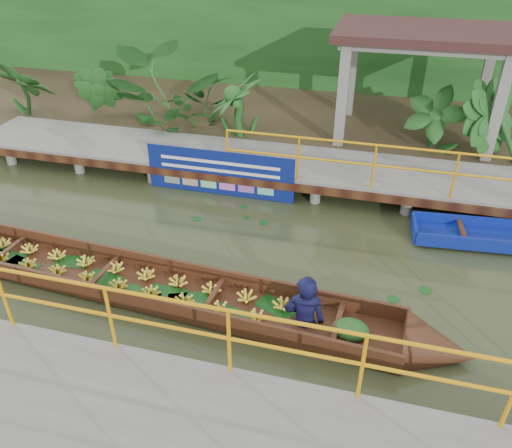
# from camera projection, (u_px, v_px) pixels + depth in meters

# --- Properties ---
(ground) EXTENTS (80.00, 80.00, 0.00)m
(ground) POSITION_uv_depth(u_px,v_px,m) (239.00, 263.00, 9.35)
(ground) COLOR #2A3219
(ground) RESTS_ON ground
(land_strip) EXTENTS (30.00, 8.00, 0.45)m
(land_strip) POSITION_uv_depth(u_px,v_px,m) (308.00, 117.00, 15.38)
(land_strip) COLOR #2F2317
(land_strip) RESTS_ON ground
(far_dock) EXTENTS (16.00, 2.06, 1.66)m
(far_dock) POSITION_uv_depth(u_px,v_px,m) (280.00, 165.00, 11.90)
(far_dock) COLOR slate
(far_dock) RESTS_ON ground
(pavilion) EXTENTS (4.40, 3.00, 3.00)m
(pavilion) POSITION_uv_depth(u_px,v_px,m) (425.00, 44.00, 12.37)
(pavilion) COLOR slate
(pavilion) RESTS_ON ground
(foliage_backdrop) EXTENTS (30.00, 0.80, 4.00)m
(foliage_backdrop) POSITION_uv_depth(u_px,v_px,m) (324.00, 41.00, 16.49)
(foliage_backdrop) COLOR #174516
(foliage_backdrop) RESTS_ON ground
(vendor_boat) EXTENTS (10.31, 1.64, 2.24)m
(vendor_boat) POSITION_uv_depth(u_px,v_px,m) (174.00, 286.00, 8.38)
(vendor_boat) COLOR #381C0F
(vendor_boat) RESTS_ON ground
(blue_banner) EXTENTS (3.46, 0.04, 1.08)m
(blue_banner) POSITION_uv_depth(u_px,v_px,m) (220.00, 173.00, 11.34)
(blue_banner) COLOR navy
(blue_banner) RESTS_ON ground
(tropical_plants) EXTENTS (14.53, 1.53, 1.92)m
(tropical_plants) POSITION_uv_depth(u_px,v_px,m) (231.00, 97.00, 13.33)
(tropical_plants) COLOR #174516
(tropical_plants) RESTS_ON ground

